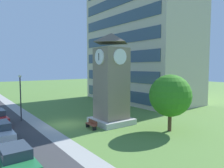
# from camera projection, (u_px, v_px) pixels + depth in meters

# --- Properties ---
(ground_plane) EXTENTS (160.00, 160.00, 0.00)m
(ground_plane) POSITION_uv_depth(u_px,v_px,m) (66.00, 124.00, 23.90)
(ground_plane) COLOR #567F38
(kerb_strip) EXTENTS (120.00, 1.60, 0.01)m
(kerb_strip) POSITION_uv_depth(u_px,v_px,m) (44.00, 128.00, 22.46)
(kerb_strip) COLOR #9E9E99
(kerb_strip) RESTS_ON ground
(office_building) EXTENTS (21.42, 10.78, 28.80)m
(office_building) POSITION_uv_depth(u_px,v_px,m) (140.00, 24.00, 39.95)
(office_building) COLOR beige
(office_building) RESTS_ON ground
(clock_tower) EXTENTS (4.07, 4.07, 10.09)m
(clock_tower) POSITION_uv_depth(u_px,v_px,m) (111.00, 84.00, 24.01)
(clock_tower) COLOR gray
(clock_tower) RESTS_ON ground
(park_bench) EXTENTS (1.81, 0.54, 0.88)m
(park_bench) POSITION_uv_depth(u_px,v_px,m) (92.00, 124.00, 22.22)
(park_bench) COLOR brown
(park_bench) RESTS_ON ground
(street_lamp) EXTENTS (0.36, 0.36, 5.49)m
(street_lamp) POSITION_uv_depth(u_px,v_px,m) (20.00, 92.00, 25.20)
(street_lamp) COLOR #333338
(street_lamp) RESTS_ON ground
(tree_near_tower) EXTENTS (4.16, 4.16, 5.65)m
(tree_near_tower) POSITION_uv_depth(u_px,v_px,m) (170.00, 96.00, 21.17)
(tree_near_tower) COLOR #513823
(tree_near_tower) RESTS_ON ground
(parked_car_green) EXTENTS (4.34, 2.03, 1.69)m
(parked_car_green) POSITION_uv_depth(u_px,v_px,m) (15.00, 161.00, 12.65)
(parked_car_green) COLOR #1E6B38
(parked_car_green) RESTS_ON ground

